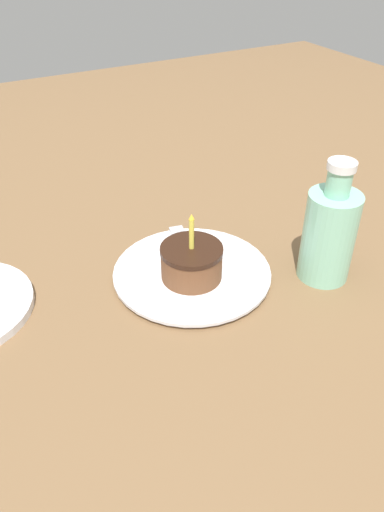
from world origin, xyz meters
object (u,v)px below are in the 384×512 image
Objects in this scene: plate at (192,273)px; bottle at (329,233)px; fork at (188,251)px; cake_slice at (192,262)px.

plate is 1.27× the size of bottle.
bottle is (0.10, 0.19, 0.07)m from plate.
bottle reaches higher than fork.
plate is 2.22× the size of cake_slice.
cake_slice is 0.62× the size of fork.
fork is at bearing 158.34° from plate.
bottle is at bearing 50.00° from fork.
cake_slice reaches higher than fork.
bottle reaches higher than cake_slice.
fork is 0.92× the size of bottle.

